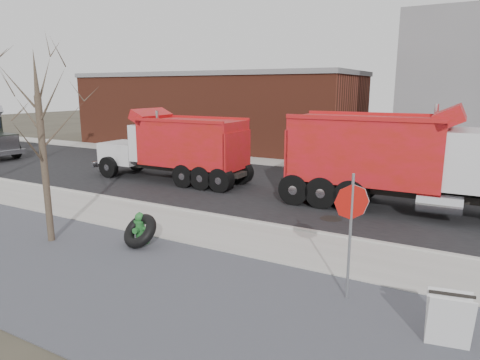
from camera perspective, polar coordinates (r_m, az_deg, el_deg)
The scene contains 14 objects.
ground at distance 12.78m, azimuth -5.45°, elevation -7.02°, with size 120.00×120.00×0.00m, color #383328.
gravel_verge at distance 10.31m, azimuth -16.81°, elevation -12.29°, with size 60.00×5.00×0.03m, color slate.
sidewalk at distance 12.97m, azimuth -4.83°, elevation -6.58°, with size 60.00×2.50×0.06m, color #9E9B93.
curb at distance 14.00m, azimuth -1.85°, elevation -5.01°, with size 60.00×0.15×0.11m, color #9E9B93.
road at distance 18.10m, azimuth 5.92°, elevation -1.23°, with size 60.00×9.40×0.02m, color black.
far_sidewalk at distance 23.34m, azimuth 11.50°, elevation 1.68°, with size 60.00×2.00×0.06m, color #9E9B93.
building_brick at distance 31.81m, azimuth -2.99°, elevation 9.41°, with size 20.20×8.20×5.30m.
bare_tree at distance 12.51m, azimuth -25.11°, elevation 6.93°, with size 3.20×3.20×5.20m.
fire_hydrant at distance 12.06m, azimuth -13.18°, elevation -6.44°, with size 0.51×0.49×0.90m.
truck_tire at distance 11.83m, azimuth -13.18°, elevation -6.63°, with size 1.17×1.08×0.93m.
stop_sign at distance 8.60m, azimuth 14.61°, elevation -4.52°, with size 0.57×0.46×2.60m.
sandwich_board at distance 8.06m, azimuth 26.12°, elevation -16.42°, with size 0.75×0.55×0.95m.
dump_truck_red_a at distance 15.65m, azimuth 20.67°, elevation 2.79°, with size 9.05×2.69×3.64m.
dump_truck_red_b at distance 19.57m, azimuth -8.55°, elevation 4.56°, with size 7.60×2.27×3.21m.
Camera 1 is at (6.92, -9.90, 4.20)m, focal length 32.00 mm.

